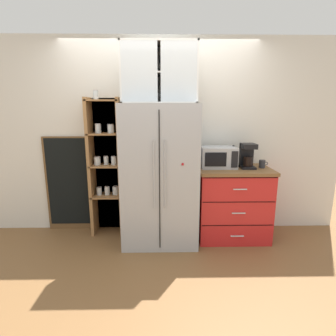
{
  "coord_description": "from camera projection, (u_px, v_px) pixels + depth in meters",
  "views": [
    {
      "loc": [
        0.04,
        -3.18,
        1.64
      ],
      "look_at": [
        0.1,
        -0.0,
        0.94
      ],
      "focal_mm": 28.29,
      "sensor_mm": 36.0,
      "label": 1
    }
  ],
  "objects": [
    {
      "name": "bottle_clear",
      "position": [
        233.0,
        157.0,
        3.38
      ],
      "size": [
        0.06,
        0.06,
        0.28
      ],
      "color": "silver",
      "rests_on": "counter_cabinet"
    },
    {
      "name": "pantry_shelf_column",
      "position": [
        107.0,
        165.0,
        3.5
      ],
      "size": [
        0.47,
        0.32,
        1.88
      ],
      "color": "brown",
      "rests_on": "ground"
    },
    {
      "name": "refrigerator",
      "position": [
        160.0,
        175.0,
        3.27
      ],
      "size": [
        0.9,
        0.73,
        1.71
      ],
      "color": "#ADAFB5",
      "rests_on": "ground"
    },
    {
      "name": "coffee_maker",
      "position": [
        247.0,
        156.0,
        3.3
      ],
      "size": [
        0.17,
        0.2,
        0.31
      ],
      "color": "black",
      "rests_on": "counter_cabinet"
    },
    {
      "name": "chalkboard_menu",
      "position": [
        68.0,
        184.0,
        3.61
      ],
      "size": [
        0.6,
        0.04,
        1.3
      ],
      "color": "brown",
      "rests_on": "ground"
    },
    {
      "name": "counter_cabinet",
      "position": [
        232.0,
        203.0,
        3.42
      ],
      "size": [
        0.91,
        0.62,
        0.92
      ],
      "color": "red",
      "rests_on": "ground"
    },
    {
      "name": "bottle_green",
      "position": [
        233.0,
        158.0,
        3.39
      ],
      "size": [
        0.06,
        0.06,
        0.25
      ],
      "color": "#285B33",
      "rests_on": "counter_cabinet"
    },
    {
      "name": "ground_plane",
      "position": [
        160.0,
        238.0,
        3.45
      ],
      "size": [
        10.61,
        10.61,
        0.0
      ],
      "primitive_type": "plane",
      "color": "brown"
    },
    {
      "name": "upper_cabinet",
      "position": [
        159.0,
        74.0,
        3.06
      ],
      "size": [
        0.87,
        0.32,
        0.67
      ],
      "color": "silver",
      "rests_on": "refrigerator"
    },
    {
      "name": "microwave",
      "position": [
        218.0,
        157.0,
        3.34
      ],
      "size": [
        0.44,
        0.33,
        0.26
      ],
      "color": "#ADAFB5",
      "rests_on": "counter_cabinet"
    },
    {
      "name": "wall_back_cream",
      "position": [
        160.0,
        137.0,
        3.57
      ],
      "size": [
        4.91,
        0.1,
        2.55
      ],
      "primitive_type": "cube",
      "color": "silver",
      "rests_on": "ground"
    },
    {
      "name": "mug_charcoal",
      "position": [
        262.0,
        164.0,
        3.32
      ],
      "size": [
        0.11,
        0.08,
        0.1
      ],
      "color": "#2D2D33",
      "rests_on": "counter_cabinet"
    }
  ]
}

